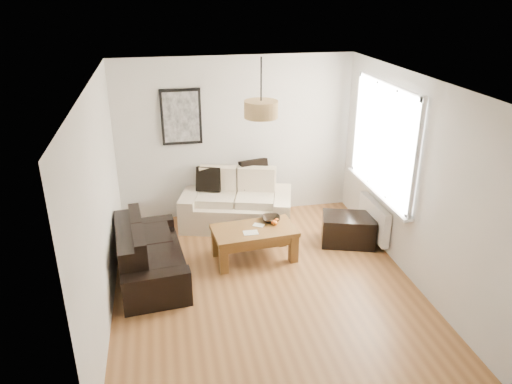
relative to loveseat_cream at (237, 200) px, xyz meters
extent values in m
plane|color=brown|center=(0.08, -1.78, -0.43)|extent=(4.50, 4.50, 0.00)
cube|color=white|center=(1.90, -0.98, -0.05)|extent=(0.10, 0.90, 0.52)
cylinder|color=tan|center=(0.08, -1.48, 1.80)|extent=(0.40, 0.40, 0.20)
cube|color=black|center=(1.53, -0.95, -0.20)|extent=(0.89, 0.71, 0.44)
cube|color=black|center=(-0.41, 0.21, 0.31)|extent=(0.41, 0.25, 0.39)
cube|color=black|center=(0.33, 0.21, 0.34)|extent=(0.48, 0.25, 0.46)
imported|color=black|center=(0.35, -0.92, 0.07)|extent=(0.29, 0.29, 0.06)
sphere|color=orange|center=(0.37, -1.07, 0.08)|extent=(0.07, 0.07, 0.07)
sphere|color=orange|center=(0.42, -0.99, 0.08)|extent=(0.07, 0.07, 0.06)
sphere|color=#F45B14|center=(0.36, -1.04, 0.08)|extent=(0.08, 0.08, 0.06)
cube|color=silver|center=(0.00, -1.22, 0.04)|extent=(0.20, 0.14, 0.01)
camera|label=1|loc=(-1.08, -6.98, 3.15)|focal=34.20mm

